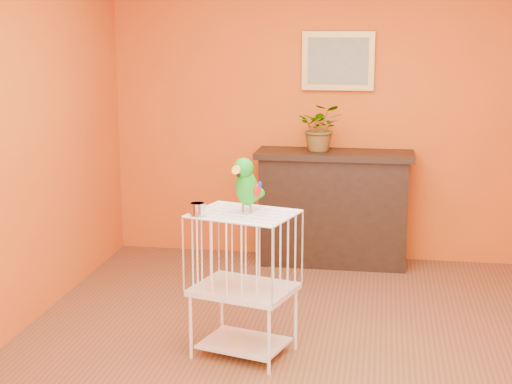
# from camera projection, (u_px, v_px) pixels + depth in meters

# --- Properties ---
(ground) EXTENTS (4.50, 4.50, 0.00)m
(ground) POSITION_uv_depth(u_px,v_px,m) (311.00, 356.00, 4.95)
(ground) COLOR brown
(ground) RESTS_ON ground
(room_shell) EXTENTS (4.50, 4.50, 4.50)m
(room_shell) POSITION_uv_depth(u_px,v_px,m) (315.00, 106.00, 4.62)
(room_shell) COLOR #D05913
(room_shell) RESTS_ON ground
(console_cabinet) EXTENTS (1.34, 0.48, 0.99)m
(console_cabinet) POSITION_uv_depth(u_px,v_px,m) (333.00, 208.00, 6.79)
(console_cabinet) COLOR black
(console_cabinet) RESTS_ON ground
(potted_plant) EXTENTS (0.37, 0.41, 0.32)m
(potted_plant) POSITION_uv_depth(u_px,v_px,m) (321.00, 132.00, 6.72)
(potted_plant) COLOR #26722D
(potted_plant) RESTS_ON console_cabinet
(framed_picture) EXTENTS (0.62, 0.04, 0.50)m
(framed_picture) POSITION_uv_depth(u_px,v_px,m) (338.00, 61.00, 6.73)
(framed_picture) COLOR #B48640
(framed_picture) RESTS_ON room_shell
(birdcage) EXTENTS (0.70, 0.61, 0.92)m
(birdcage) POSITION_uv_depth(u_px,v_px,m) (244.00, 282.00, 4.89)
(birdcage) COLOR white
(birdcage) RESTS_ON ground
(feed_cup) EXTENTS (0.10, 0.10, 0.07)m
(feed_cup) POSITION_uv_depth(u_px,v_px,m) (197.00, 209.00, 4.72)
(feed_cup) COLOR silver
(feed_cup) RESTS_ON birdcage
(parrot) EXTENTS (0.19, 0.31, 0.35)m
(parrot) POSITION_uv_depth(u_px,v_px,m) (247.00, 184.00, 4.78)
(parrot) COLOR #59544C
(parrot) RESTS_ON birdcage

